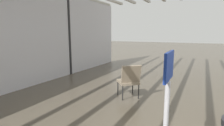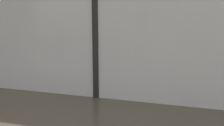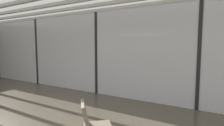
% 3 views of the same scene
% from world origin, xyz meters
% --- Properties ---
extents(glass_curtain_wall, '(14.00, 0.08, 3.08)m').
position_xyz_m(glass_curtain_wall, '(0.00, 5.20, 1.54)').
color(glass_curtain_wall, silver).
rests_on(glass_curtain_wall, ground).
extents(window_mullion_1, '(0.10, 0.12, 3.08)m').
position_xyz_m(window_mullion_1, '(0.00, 5.20, 1.54)').
color(window_mullion_1, black).
rests_on(window_mullion_1, ground).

